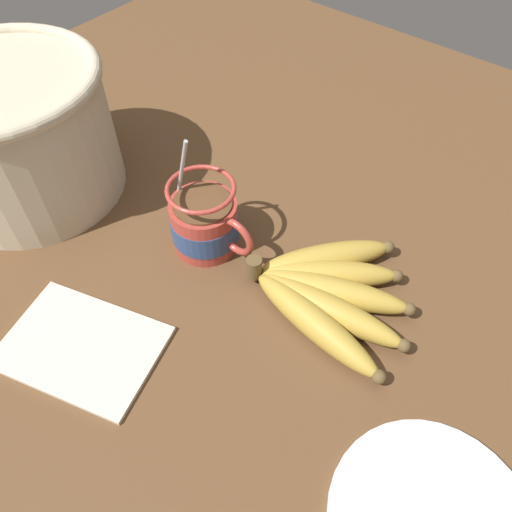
# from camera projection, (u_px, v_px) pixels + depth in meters

# --- Properties ---
(table) EXTENTS (1.32, 1.32, 0.03)m
(table) POSITION_uv_depth(u_px,v_px,m) (237.00, 242.00, 0.70)
(table) COLOR brown
(table) RESTS_ON ground
(coffee_mug) EXTENTS (0.14, 0.09, 0.16)m
(coffee_mug) POSITION_uv_depth(u_px,v_px,m) (205.00, 223.00, 0.65)
(coffee_mug) COLOR #B23D33
(coffee_mug) RESTS_ON table
(banana_bunch) EXTENTS (0.21, 0.20, 0.04)m
(banana_bunch) POSITION_uv_depth(u_px,v_px,m) (327.00, 291.00, 0.61)
(banana_bunch) COLOR brown
(banana_bunch) RESTS_ON table
(woven_basket) EXTENTS (0.27, 0.27, 0.19)m
(woven_basket) POSITION_uv_depth(u_px,v_px,m) (16.00, 132.00, 0.68)
(woven_basket) COLOR beige
(woven_basket) RESTS_ON table
(napkin) EXTENTS (0.21, 0.17, 0.01)m
(napkin) POSITION_uv_depth(u_px,v_px,m) (82.00, 347.00, 0.58)
(napkin) COLOR beige
(napkin) RESTS_ON table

